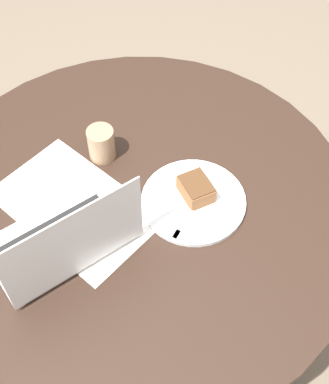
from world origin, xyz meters
name	(u,v)px	position (x,y,z in m)	size (l,w,h in m)	color
ground_plane	(144,319)	(0.00, 0.00, 0.00)	(12.00, 12.00, 0.00)	#6B5B4C
dining_table	(138,231)	(0.00, 0.00, 0.60)	(1.14, 1.14, 0.74)	black
paper_document	(75,207)	(0.08, 0.13, 0.75)	(0.45, 0.32, 0.00)	white
plate	(193,201)	(-0.10, -0.11, 0.75)	(0.27, 0.27, 0.01)	silver
cake_slice	(196,189)	(-0.09, -0.13, 0.78)	(0.10, 0.09, 0.05)	brown
fork	(186,219)	(-0.13, -0.06, 0.76)	(0.09, 0.17, 0.00)	silver
coffee_glass	(101,144)	(0.18, -0.02, 0.79)	(0.07, 0.07, 0.09)	#997556
laptop	(64,240)	(-0.02, 0.22, 0.79)	(0.23, 0.35, 0.24)	silver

